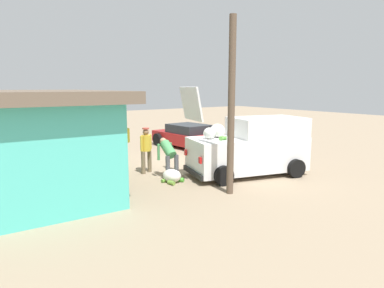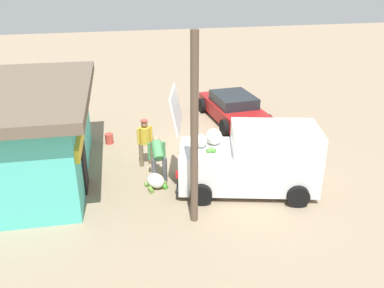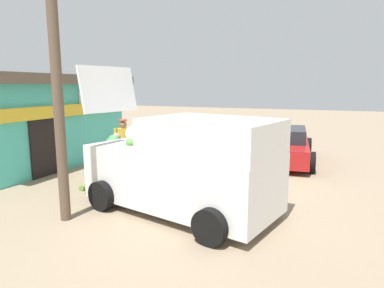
# 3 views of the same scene
# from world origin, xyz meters

# --- Properties ---
(ground_plane) EXTENTS (60.00, 60.00, 0.00)m
(ground_plane) POSITION_xyz_m (0.00, 0.00, 0.00)
(ground_plane) COLOR gray
(storefront_bar) EXTENTS (6.70, 4.13, 2.98)m
(storefront_bar) POSITION_xyz_m (-0.79, 6.33, 1.54)
(storefront_bar) COLOR #4CC6B7
(storefront_bar) RESTS_ON ground_plane
(delivery_van) EXTENTS (2.90, 4.57, 3.09)m
(delivery_van) POSITION_xyz_m (-3.00, -0.19, 1.00)
(delivery_van) COLOR white
(delivery_van) RESTS_ON ground_plane
(parked_sedan) EXTENTS (4.36, 2.42, 1.19)m
(parked_sedan) POSITION_xyz_m (2.76, -1.45, 0.57)
(parked_sedan) COLOR maroon
(parked_sedan) RESTS_ON ground_plane
(vendor_standing) EXTENTS (0.44, 0.54, 1.65)m
(vendor_standing) POSITION_xyz_m (-0.71, 2.78, 0.94)
(vendor_standing) COLOR #726047
(vendor_standing) RESTS_ON ground_plane
(customer_bending) EXTENTS (0.78, 0.57, 1.36)m
(customer_bending) POSITION_xyz_m (-1.82, 2.50, 0.85)
(customer_bending) COLOR #4C4C51
(customer_bending) RESTS_ON ground_plane
(unloaded_banana_pile) EXTENTS (0.80, 0.71, 0.43)m
(unloaded_banana_pile) POSITION_xyz_m (-2.28, 2.65, 0.19)
(unloaded_banana_pile) COLOR silver
(unloaded_banana_pile) RESTS_ON ground_plane
(paint_bucket) EXTENTS (0.31, 0.31, 0.39)m
(paint_bucket) POSITION_xyz_m (1.40, 3.97, 0.19)
(paint_bucket) COLOR #BF3F33
(paint_bucket) RESTS_ON ground_plane
(utility_pole) EXTENTS (0.20, 0.20, 5.03)m
(utility_pole) POSITION_xyz_m (-4.25, 1.88, 2.51)
(utility_pole) COLOR brown
(utility_pole) RESTS_ON ground_plane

